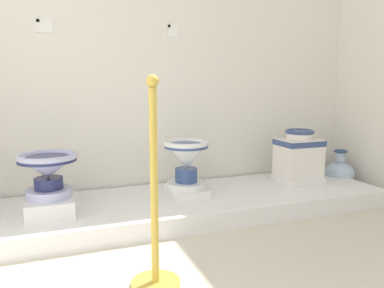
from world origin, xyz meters
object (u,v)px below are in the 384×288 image
info_placard_first (44,25)px  decorative_vase_spare (339,173)px  plinth_block_squat_floral (50,205)px  antique_toilet_squat_floral (48,169)px  antique_toilet_pale_glazed (186,158)px  stanchion_post_near_left (155,225)px  plinth_block_pale_glazed (186,191)px  antique_toilet_leftmost (299,153)px  info_placard_second (172,30)px  plinth_block_leftmost (297,179)px

info_placard_first → decorative_vase_spare: 3.02m
plinth_block_squat_floral → antique_toilet_squat_floral: size_ratio=0.95×
antique_toilet_squat_floral → info_placard_first: info_placard_first is taller
antique_toilet_pale_glazed → stanchion_post_near_left: (-0.56, -1.07, -0.11)m
antique_toilet_squat_floral → stanchion_post_near_left: size_ratio=0.38×
plinth_block_pale_glazed → antique_toilet_leftmost: antique_toilet_leftmost is taller
decorative_vase_spare → antique_toilet_leftmost: bearing=-171.5°
antique_toilet_squat_floral → info_placard_second: size_ratio=3.59×
plinth_block_pale_glazed → antique_toilet_pale_glazed: size_ratio=0.89×
plinth_block_leftmost → info_placard_second: (-1.08, 0.41, 1.34)m
plinth_block_squat_floral → antique_toilet_leftmost: 2.17m
plinth_block_squat_floral → antique_toilet_leftmost: (2.16, 0.12, 0.22)m
plinth_block_squat_floral → antique_toilet_leftmost: antique_toilet_leftmost is taller
plinth_block_pale_glazed → info_placard_second: bearing=86.9°
antique_toilet_leftmost → decorative_vase_spare: 0.62m
plinth_block_squat_floral → info_placard_first: info_placard_first is taller
antique_toilet_squat_floral → decorative_vase_spare: 2.74m
antique_toilet_squat_floral → decorative_vase_spare: bearing=4.3°
plinth_block_squat_floral → decorative_vase_spare: 2.73m
plinth_block_leftmost → info_placard_first: (-2.13, 0.41, 1.33)m
antique_toilet_pale_glazed → decorative_vase_spare: (1.66, 0.09, -0.28)m
info_placard_first → antique_toilet_pale_glazed: bearing=-22.1°
decorative_vase_spare → antique_toilet_pale_glazed: bearing=-176.9°
plinth_block_leftmost → plinth_block_squat_floral: bearing=-176.8°
antique_toilet_squat_floral → plinth_block_leftmost: bearing=3.2°
info_placard_first → stanchion_post_near_left: (0.47, -1.49, -1.16)m
antique_toilet_pale_glazed → antique_toilet_leftmost: (1.10, 0.01, -0.03)m
plinth_block_pale_glazed → antique_toilet_pale_glazed: bearing=180.0°
plinth_block_squat_floral → antique_toilet_squat_floral: antique_toilet_squat_floral is taller
info_placard_second → antique_toilet_squat_floral: bearing=-153.7°
antique_toilet_pale_glazed → antique_toilet_leftmost: 1.10m
decorative_vase_spare → plinth_block_squat_floral: bearing=-175.7°
plinth_block_leftmost → plinth_block_pale_glazed: bearing=-179.7°
plinth_block_squat_floral → stanchion_post_near_left: bearing=-62.4°
plinth_block_pale_glazed → decorative_vase_spare: 1.66m
stanchion_post_near_left → info_placard_second: bearing=68.8°
plinth_block_pale_glazed → antique_toilet_leftmost: size_ratio=0.81×
plinth_block_leftmost → decorative_vase_spare: size_ratio=0.95×
plinth_block_pale_glazed → plinth_block_leftmost: plinth_block_leftmost is taller
antique_toilet_squat_floral → info_placard_first: (0.03, 0.53, 1.03)m
decorative_vase_spare → stanchion_post_near_left: (-2.22, -1.16, 0.17)m
antique_toilet_squat_floral → plinth_block_leftmost: antique_toilet_squat_floral is taller
stanchion_post_near_left → antique_toilet_pale_glazed: bearing=62.6°
antique_toilet_squat_floral → antique_toilet_pale_glazed: bearing=6.2°
antique_toilet_pale_glazed → antique_toilet_leftmost: bearing=0.3°
info_placard_second → antique_toilet_leftmost: bearing=-20.9°
antique_toilet_pale_glazed → info_placard_second: (0.02, 0.42, 1.06)m
plinth_block_squat_floral → antique_toilet_squat_floral: (-0.00, -0.00, 0.26)m
antique_toilet_leftmost → info_placard_second: bearing=159.1°
plinth_block_pale_glazed → antique_toilet_pale_glazed: antique_toilet_pale_glazed is taller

